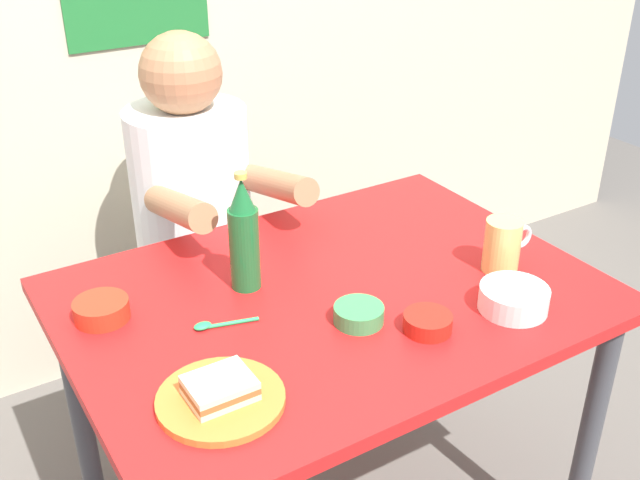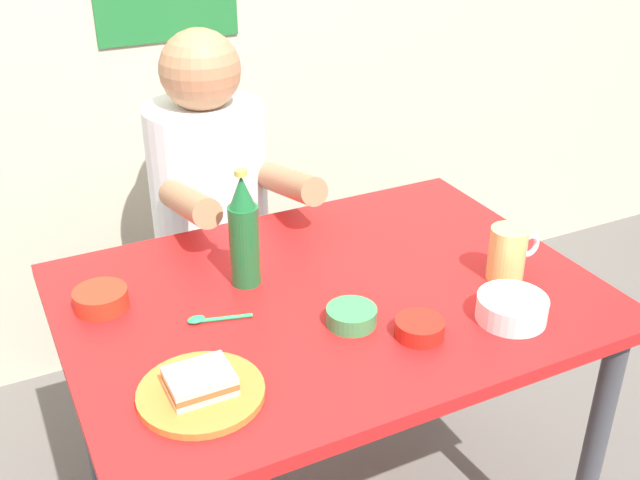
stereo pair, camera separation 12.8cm
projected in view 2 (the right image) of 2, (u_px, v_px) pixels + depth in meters
The scene contains 12 objects.
dining_table at pixel (330, 328), 1.63m from camera, with size 1.10×0.80×0.74m.
stool at pixel (218, 307), 2.25m from camera, with size 0.34×0.34×0.45m.
person_seated at pixel (210, 180), 2.04m from camera, with size 0.33×0.56×0.72m.
plate_orange at pixel (201, 393), 1.29m from camera, with size 0.22×0.22×0.01m, color orange.
sandwich at pixel (200, 381), 1.28m from camera, with size 0.11×0.09×0.04m.
beer_mug at pixel (508, 253), 1.61m from camera, with size 0.13×0.08×0.12m.
beer_bottle at pixel (244, 234), 1.57m from camera, with size 0.06×0.06×0.26m.
sauce_bowl_chili at pixel (101, 298), 1.53m from camera, with size 0.11×0.11×0.04m.
rice_bowl_white at pixel (512, 307), 1.49m from camera, with size 0.14×0.14×0.05m.
dip_bowl_green at pixel (351, 315), 1.47m from camera, with size 0.10×0.10×0.03m.
sambal_bowl_red at pixel (420, 327), 1.44m from camera, with size 0.10×0.10×0.03m.
spoon at pixel (208, 319), 1.49m from camera, with size 0.13×0.04×0.01m.
Camera 2 is at (-0.62, -1.20, 1.59)m, focal length 42.32 mm.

